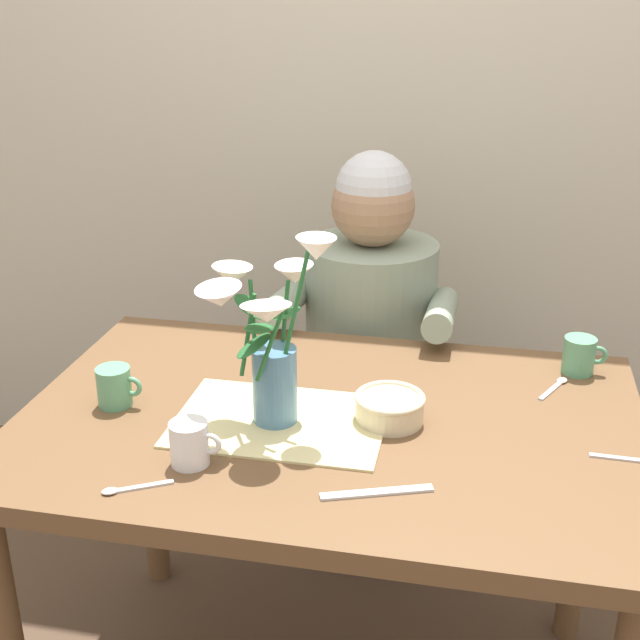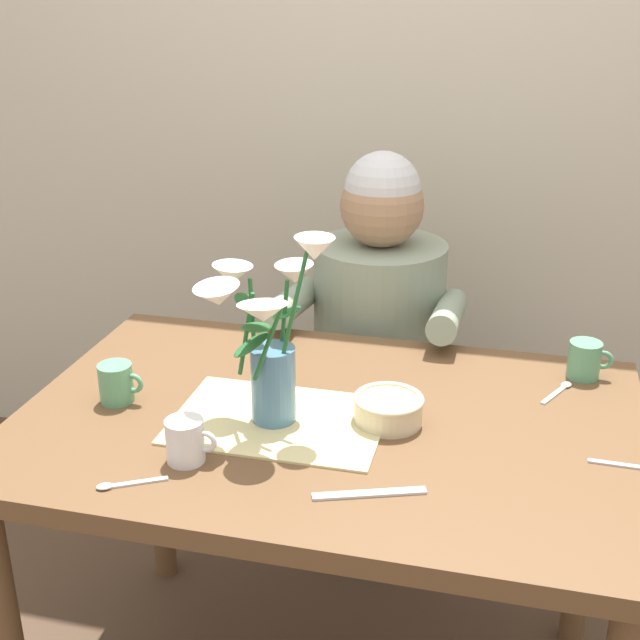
{
  "view_description": "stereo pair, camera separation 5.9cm",
  "coord_description": "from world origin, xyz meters",
  "px_view_note": "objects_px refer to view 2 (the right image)",
  "views": [
    {
      "loc": [
        0.27,
        -1.41,
        1.54
      ],
      "look_at": [
        -0.03,
        0.05,
        0.92
      ],
      "focal_mm": 47.38,
      "sensor_mm": 36.0,
      "label": 1
    },
    {
      "loc": [
        0.33,
        -1.4,
        1.54
      ],
      "look_at": [
        -0.03,
        0.05,
        0.92
      ],
      "focal_mm": 47.38,
      "sensor_mm": 36.0,
      "label": 2
    }
  ],
  "objects_px": {
    "coffee_cup": "(585,360)",
    "tea_cup": "(186,441)",
    "flower_vase": "(268,332)",
    "ceramic_bowl": "(388,408)",
    "seated_person": "(377,365)",
    "dinner_knife": "(369,494)",
    "ceramic_mug": "(117,383)"
  },
  "relations": [
    {
      "from": "ceramic_bowl",
      "to": "coffee_cup",
      "type": "height_order",
      "value": "coffee_cup"
    },
    {
      "from": "coffee_cup",
      "to": "tea_cup",
      "type": "relative_size",
      "value": 1.0
    },
    {
      "from": "dinner_knife",
      "to": "ceramic_mug",
      "type": "relative_size",
      "value": 2.04
    },
    {
      "from": "seated_person",
      "to": "tea_cup",
      "type": "relative_size",
      "value": 12.2
    },
    {
      "from": "seated_person",
      "to": "tea_cup",
      "type": "bearing_deg",
      "value": -102.4
    },
    {
      "from": "ceramic_bowl",
      "to": "tea_cup",
      "type": "bearing_deg",
      "value": -145.45
    },
    {
      "from": "tea_cup",
      "to": "flower_vase",
      "type": "bearing_deg",
      "value": 59.8
    },
    {
      "from": "ceramic_bowl",
      "to": "dinner_knife",
      "type": "xyz_separation_m",
      "value": [
        0.01,
        -0.25,
        -0.03
      ]
    },
    {
      "from": "dinner_knife",
      "to": "seated_person",
      "type": "bearing_deg",
      "value": 79.13
    },
    {
      "from": "dinner_knife",
      "to": "ceramic_mug",
      "type": "xyz_separation_m",
      "value": [
        -0.55,
        0.2,
        0.04
      ]
    },
    {
      "from": "ceramic_mug",
      "to": "coffee_cup",
      "type": "relative_size",
      "value": 1.0
    },
    {
      "from": "ceramic_bowl",
      "to": "ceramic_mug",
      "type": "relative_size",
      "value": 1.46
    },
    {
      "from": "dinner_knife",
      "to": "tea_cup",
      "type": "xyz_separation_m",
      "value": [
        -0.33,
        0.03,
        0.04
      ]
    },
    {
      "from": "ceramic_mug",
      "to": "ceramic_bowl",
      "type": "bearing_deg",
      "value": 4.79
    },
    {
      "from": "ceramic_bowl",
      "to": "dinner_knife",
      "type": "relative_size",
      "value": 0.72
    },
    {
      "from": "ceramic_mug",
      "to": "tea_cup",
      "type": "relative_size",
      "value": 1.0
    },
    {
      "from": "coffee_cup",
      "to": "tea_cup",
      "type": "bearing_deg",
      "value": -143.33
    },
    {
      "from": "flower_vase",
      "to": "dinner_knife",
      "type": "height_order",
      "value": "flower_vase"
    },
    {
      "from": "seated_person",
      "to": "coffee_cup",
      "type": "height_order",
      "value": "seated_person"
    },
    {
      "from": "dinner_knife",
      "to": "flower_vase",
      "type": "bearing_deg",
      "value": 119.5
    },
    {
      "from": "coffee_cup",
      "to": "dinner_knife",
      "type": "bearing_deg",
      "value": -123.57
    },
    {
      "from": "seated_person",
      "to": "ceramic_bowl",
      "type": "bearing_deg",
      "value": -77.52
    },
    {
      "from": "seated_person",
      "to": "coffee_cup",
      "type": "distance_m",
      "value": 0.63
    },
    {
      "from": "flower_vase",
      "to": "tea_cup",
      "type": "xyz_separation_m",
      "value": [
        -0.1,
        -0.17,
        -0.15
      ]
    },
    {
      "from": "flower_vase",
      "to": "ceramic_mug",
      "type": "xyz_separation_m",
      "value": [
        -0.32,
        0.0,
        -0.15
      ]
    },
    {
      "from": "flower_vase",
      "to": "coffee_cup",
      "type": "relative_size",
      "value": 3.97
    },
    {
      "from": "flower_vase",
      "to": "ceramic_mug",
      "type": "height_order",
      "value": "flower_vase"
    },
    {
      "from": "flower_vase",
      "to": "ceramic_bowl",
      "type": "height_order",
      "value": "flower_vase"
    },
    {
      "from": "coffee_cup",
      "to": "seated_person",
      "type": "bearing_deg",
      "value": 147.55
    },
    {
      "from": "flower_vase",
      "to": "tea_cup",
      "type": "distance_m",
      "value": 0.25
    },
    {
      "from": "seated_person",
      "to": "flower_vase",
      "type": "bearing_deg",
      "value": -97.37
    },
    {
      "from": "seated_person",
      "to": "ceramic_mug",
      "type": "bearing_deg",
      "value": -121.53
    }
  ]
}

